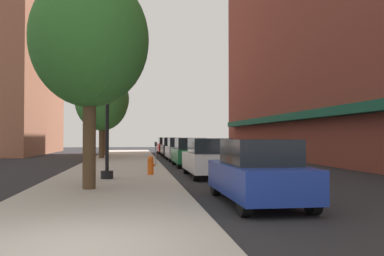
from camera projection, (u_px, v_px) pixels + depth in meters
The scene contains 15 objects.
ground_plane at pixel (188, 166), 24.34m from camera, with size 90.00×90.00×0.00m, color #232326.
sidewalk_slab at pixel (121, 164), 24.79m from camera, with size 4.80×50.00×0.12m, color #A8A399.
building_far_background at pixel (18, 66), 41.31m from camera, with size 6.80×18.00×17.79m.
lamppost at pixel (107, 98), 15.68m from camera, with size 0.48×0.48×5.90m.
fire_hydrant at pixel (151, 165), 17.29m from camera, with size 0.33×0.26×0.79m.
parking_meter_near at pixel (156, 150), 23.87m from camera, with size 0.14×0.09×1.31m.
tree_near at pixel (90, 40), 12.68m from camera, with size 3.66×3.66×6.74m.
tree_mid at pixel (102, 101), 30.84m from camera, with size 3.98×3.98×6.65m.
tree_far at pixel (107, 99), 35.44m from camera, with size 3.83×3.83×7.10m.
car_blue at pixel (258, 172), 10.46m from camera, with size 1.80×4.30×1.66m.
car_white at pixel (209, 158), 17.55m from camera, with size 1.80×4.30×1.66m.
car_green at pixel (190, 153), 23.75m from camera, with size 1.80×4.30×1.66m.
car_silver at pixel (179, 150), 29.30m from camera, with size 1.80×4.30×1.66m.
car_black at pixel (172, 147), 35.05m from camera, with size 1.80×4.30×1.66m.
car_red at pixel (167, 146), 41.54m from camera, with size 1.80×4.30×1.66m.
Camera 1 is at (0.90, -6.19, 1.72)m, focal length 38.18 mm.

